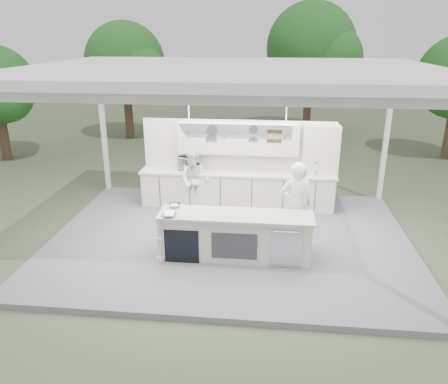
# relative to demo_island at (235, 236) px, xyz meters

# --- Properties ---
(ground) EXTENTS (90.00, 90.00, 0.00)m
(ground) POSITION_rel_demo_island_xyz_m (-0.18, 0.91, -0.60)
(ground) COLOR #464E35
(ground) RESTS_ON ground
(stage_deck) EXTENTS (8.00, 6.00, 0.12)m
(stage_deck) POSITION_rel_demo_island_xyz_m (-0.18, 0.91, -0.54)
(stage_deck) COLOR slate
(stage_deck) RESTS_ON ground
(tent) EXTENTS (8.20, 6.20, 3.86)m
(tent) POSITION_rel_demo_island_xyz_m (-0.18, 0.90, 3.11)
(tent) COLOR white
(tent) RESTS_ON ground
(demo_island) EXTENTS (3.10, 0.79, 0.95)m
(demo_island) POSITION_rel_demo_island_xyz_m (0.00, 0.00, 0.00)
(demo_island) COLOR beige
(demo_island) RESTS_ON stage_deck
(back_counter) EXTENTS (5.08, 0.72, 0.95)m
(back_counter) POSITION_rel_demo_island_xyz_m (-0.18, 2.81, 0.00)
(back_counter) COLOR beige
(back_counter) RESTS_ON stage_deck
(back_wall_unit) EXTENTS (5.05, 0.48, 2.25)m
(back_wall_unit) POSITION_rel_demo_island_xyz_m (0.27, 3.03, 0.98)
(back_wall_unit) COLOR beige
(back_wall_unit) RESTS_ON stage_deck
(tree_cluster) EXTENTS (19.55, 9.40, 5.85)m
(tree_cluster) POSITION_rel_demo_island_xyz_m (-0.34, 10.68, 2.69)
(tree_cluster) COLOR #493024
(tree_cluster) RESTS_ON ground
(head_chef) EXTENTS (0.76, 0.57, 1.89)m
(head_chef) POSITION_rel_demo_island_xyz_m (1.23, 0.64, 0.47)
(head_chef) COLOR white
(head_chef) RESTS_ON stage_deck
(sous_chef) EXTENTS (0.81, 0.66, 1.59)m
(sous_chef) POSITION_rel_demo_island_xyz_m (-1.24, 2.46, 0.32)
(sous_chef) COLOR silver
(sous_chef) RESTS_ON stage_deck
(toaster_oven) EXTENTS (0.65, 0.51, 0.32)m
(toaster_oven) POSITION_rel_demo_island_xyz_m (-1.49, 2.99, 0.63)
(toaster_oven) COLOR silver
(toaster_oven) RESTS_ON back_counter
(bowl_large) EXTENTS (0.31, 0.31, 0.07)m
(bowl_large) POSITION_rel_demo_island_xyz_m (-1.28, -0.24, 0.51)
(bowl_large) COLOR silver
(bowl_large) RESTS_ON demo_island
(bowl_small) EXTENTS (0.28, 0.28, 0.08)m
(bowl_small) POSITION_rel_demo_island_xyz_m (-1.28, 0.26, 0.51)
(bowl_small) COLOR #ACAFB3
(bowl_small) RESTS_ON demo_island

